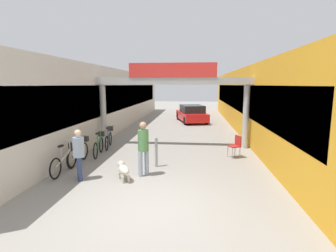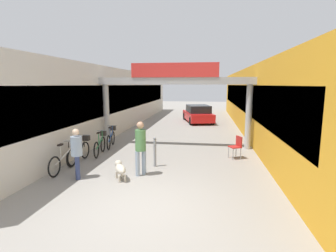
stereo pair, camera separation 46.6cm
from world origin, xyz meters
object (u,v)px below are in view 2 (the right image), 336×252
(pedestrian_companion, at_px, (77,151))
(bicycle_silver_nearest, at_px, (65,158))
(pedestrian_with_dog, at_px, (141,145))
(dog_on_leash, at_px, (120,169))
(bicycle_blue_farthest, at_px, (111,138))
(bicycle_green_third, at_px, (100,144))
(parked_car_red, at_px, (198,114))
(cafe_chair_red_nearer, at_px, (237,145))
(bollard_post_metal, at_px, (155,152))
(bicycle_black_second, at_px, (80,150))

(pedestrian_companion, xyz_separation_m, bicycle_silver_nearest, (-0.77, 0.62, -0.45))
(pedestrian_with_dog, bearing_deg, dog_on_leash, -139.47)
(pedestrian_with_dog, xyz_separation_m, pedestrian_companion, (-1.88, -0.58, -0.12))
(dog_on_leash, relative_size, bicycle_blue_farthest, 0.46)
(bicycle_silver_nearest, height_order, bicycle_green_third, same)
(parked_car_red, bearing_deg, cafe_chair_red_nearer, -79.27)
(bicycle_silver_nearest, distance_m, bicycle_green_third, 2.26)
(bollard_post_metal, bearing_deg, bicycle_silver_nearest, -162.46)
(pedestrian_with_dog, xyz_separation_m, bicycle_silver_nearest, (-2.64, 0.04, -0.57))
(pedestrian_with_dog, xyz_separation_m, cafe_chair_red_nearer, (3.26, 2.47, -0.47))
(pedestrian_with_dog, height_order, pedestrian_companion, pedestrian_with_dog)
(bicycle_silver_nearest, bearing_deg, parked_car_red, 72.14)
(bicycle_blue_farthest, bearing_deg, cafe_chair_red_nearer, -11.66)
(pedestrian_companion, distance_m, bollard_post_metal, 2.66)
(bicycle_blue_farthest, bearing_deg, dog_on_leash, -66.04)
(pedestrian_with_dog, xyz_separation_m, bicycle_green_third, (-2.33, 2.27, -0.57))
(cafe_chair_red_nearer, height_order, parked_car_red, parked_car_red)
(dog_on_leash, height_order, parked_car_red, parked_car_red)
(bicycle_black_second, bearing_deg, cafe_chair_red_nearer, 12.26)
(dog_on_leash, distance_m, bicycle_blue_farthest, 4.48)
(bicycle_green_third, bearing_deg, pedestrian_with_dog, -44.32)
(dog_on_leash, relative_size, bollard_post_metal, 0.71)
(pedestrian_companion, xyz_separation_m, cafe_chair_red_nearer, (5.13, 3.04, -0.35))
(pedestrian_companion, height_order, parked_car_red, pedestrian_companion)
(bicycle_black_second, distance_m, bicycle_green_third, 1.15)
(bicycle_silver_nearest, xyz_separation_m, bollard_post_metal, (2.91, 0.92, 0.11))
(pedestrian_companion, xyz_separation_m, bicycle_blue_farthest, (-0.48, 4.20, -0.45))
(dog_on_leash, xyz_separation_m, cafe_chair_red_nearer, (3.80, 2.93, 0.20))
(pedestrian_companion, xyz_separation_m, bicycle_black_second, (-0.79, 1.76, -0.45))
(cafe_chair_red_nearer, bearing_deg, pedestrian_companion, -149.32)
(bollard_post_metal, bearing_deg, bicycle_blue_farthest, 134.61)
(bicycle_silver_nearest, distance_m, bollard_post_metal, 3.05)
(bicycle_green_third, height_order, parked_car_red, parked_car_red)
(pedestrian_companion, bearing_deg, bicycle_black_second, 114.34)
(pedestrian_with_dog, distance_m, bicycle_green_third, 3.30)
(bicycle_green_third, bearing_deg, parked_car_red, 70.10)
(dog_on_leash, height_order, bicycle_black_second, bicycle_black_second)
(parked_car_red, bearing_deg, pedestrian_with_dog, -96.23)
(bollard_post_metal, relative_size, cafe_chair_red_nearer, 1.21)
(dog_on_leash, height_order, bollard_post_metal, bollard_post_metal)
(bicycle_black_second, bearing_deg, bicycle_blue_farthest, 82.77)
(bicycle_silver_nearest, distance_m, cafe_chair_red_nearer, 6.38)
(pedestrian_companion, height_order, bicycle_green_third, pedestrian_companion)
(pedestrian_companion, bearing_deg, cafe_chair_red_nearer, 30.68)
(bicycle_silver_nearest, bearing_deg, bollard_post_metal, 17.54)
(dog_on_leash, relative_size, bicycle_green_third, 0.46)
(pedestrian_companion, bearing_deg, bollard_post_metal, 35.62)
(pedestrian_with_dog, distance_m, bicycle_silver_nearest, 2.70)
(pedestrian_companion, distance_m, bicycle_blue_farthest, 4.25)
(pedestrian_companion, relative_size, bicycle_green_third, 0.93)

